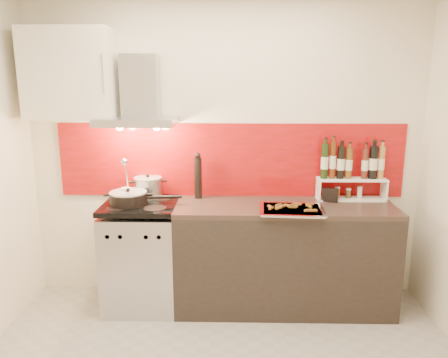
{
  "coord_description": "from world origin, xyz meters",
  "views": [
    {
      "loc": [
        0.07,
        -2.36,
        1.9
      ],
      "look_at": [
        0.0,
        0.95,
        1.15
      ],
      "focal_mm": 35.0,
      "sensor_mm": 36.0,
      "label": 1
    }
  ],
  "objects_px": {
    "saute_pan": "(129,198)",
    "baking_tray": "(292,209)",
    "counter": "(283,256)",
    "pepper_mill": "(198,176)",
    "range_stove": "(142,256)",
    "stock_pot": "(148,187)"
  },
  "relations": [
    {
      "from": "counter",
      "to": "pepper_mill",
      "type": "bearing_deg",
      "value": 164.86
    },
    {
      "from": "stock_pot",
      "to": "counter",
      "type": "bearing_deg",
      "value": -9.02
    },
    {
      "from": "stock_pot",
      "to": "pepper_mill",
      "type": "xyz_separation_m",
      "value": [
        0.43,
        0.01,
        0.09
      ]
    },
    {
      "from": "saute_pan",
      "to": "baking_tray",
      "type": "bearing_deg",
      "value": -6.03
    },
    {
      "from": "counter",
      "to": "saute_pan",
      "type": "bearing_deg",
      "value": -178.06
    },
    {
      "from": "range_stove",
      "to": "stock_pot",
      "type": "distance_m",
      "value": 0.59
    },
    {
      "from": "counter",
      "to": "pepper_mill",
      "type": "height_order",
      "value": "pepper_mill"
    },
    {
      "from": "pepper_mill",
      "to": "baking_tray",
      "type": "height_order",
      "value": "pepper_mill"
    },
    {
      "from": "stock_pot",
      "to": "saute_pan",
      "type": "xyz_separation_m",
      "value": [
        -0.11,
        -0.23,
        -0.03
      ]
    },
    {
      "from": "counter",
      "to": "saute_pan",
      "type": "distance_m",
      "value": 1.38
    },
    {
      "from": "counter",
      "to": "baking_tray",
      "type": "relative_size",
      "value": 3.45
    },
    {
      "from": "counter",
      "to": "pepper_mill",
      "type": "relative_size",
      "value": 4.51
    },
    {
      "from": "saute_pan",
      "to": "pepper_mill",
      "type": "distance_m",
      "value": 0.61
    },
    {
      "from": "saute_pan",
      "to": "pepper_mill",
      "type": "xyz_separation_m",
      "value": [
        0.55,
        0.24,
        0.13
      ]
    },
    {
      "from": "counter",
      "to": "saute_pan",
      "type": "relative_size",
      "value": 3.06
    },
    {
      "from": "range_stove",
      "to": "baking_tray",
      "type": "distance_m",
      "value": 1.33
    },
    {
      "from": "pepper_mill",
      "to": "stock_pot",
      "type": "bearing_deg",
      "value": -178.26
    },
    {
      "from": "counter",
      "to": "saute_pan",
      "type": "height_order",
      "value": "saute_pan"
    },
    {
      "from": "counter",
      "to": "saute_pan",
      "type": "xyz_separation_m",
      "value": [
        -1.28,
        -0.04,
        0.51
      ]
    },
    {
      "from": "stock_pot",
      "to": "baking_tray",
      "type": "xyz_separation_m",
      "value": [
        1.2,
        -0.37,
        -0.08
      ]
    },
    {
      "from": "range_stove",
      "to": "saute_pan",
      "type": "height_order",
      "value": "saute_pan"
    },
    {
      "from": "range_stove",
      "to": "saute_pan",
      "type": "relative_size",
      "value": 1.55
    }
  ]
}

